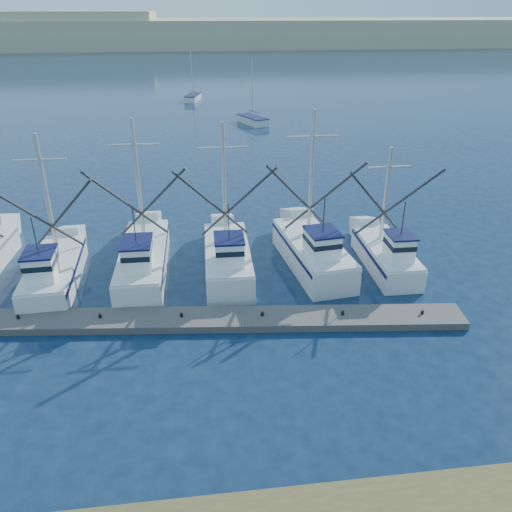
{
  "coord_description": "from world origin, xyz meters",
  "views": [
    {
      "loc": [
        -6.75,
        -14.7,
        14.05
      ],
      "look_at": [
        -3.93,
        8.0,
        2.65
      ],
      "focal_mm": 35.0,
      "sensor_mm": 36.0,
      "label": 1
    }
  ],
  "objects": [
    {
      "name": "floating_dock",
      "position": [
        -7.85,
        6.32,
        0.19
      ],
      "size": [
        28.13,
        4.72,
        0.37
      ],
      "primitive_type": "cube",
      "rotation": [
        0.0,
        0.0,
        -0.1
      ],
      "color": "#56524D",
      "rests_on": "ground"
    },
    {
      "name": "trawler_fleet",
      "position": [
        -8.35,
        11.31,
        0.97
      ],
      "size": [
        26.72,
        9.35,
        10.26
      ],
      "color": "silver",
      "rests_on": "ground"
    },
    {
      "name": "sailboat_near",
      "position": [
        1.24,
        53.2,
        0.49
      ],
      "size": [
        3.91,
        5.68,
        8.1
      ],
      "rotation": [
        0.0,
        0.0,
        0.41
      ],
      "color": "silver",
      "rests_on": "ground"
    },
    {
      "name": "ground",
      "position": [
        0.0,
        0.0,
        0.0
      ],
      "size": [
        500.0,
        500.0,
        0.0
      ],
      "primitive_type": "plane",
      "color": "#0B1C34",
      "rests_on": "ground"
    },
    {
      "name": "sailboat_far",
      "position": [
        -6.56,
        73.13,
        0.5
      ],
      "size": [
        2.95,
        5.57,
        8.1
      ],
      "rotation": [
        0.0,
        0.0,
        -0.23
      ],
      "color": "silver",
      "rests_on": "ground"
    },
    {
      "name": "dune_ridge",
      "position": [
        0.0,
        210.0,
        5.0
      ],
      "size": [
        360.0,
        60.0,
        10.0
      ],
      "primitive_type": "cube",
      "color": "tan",
      "rests_on": "ground"
    }
  ]
}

